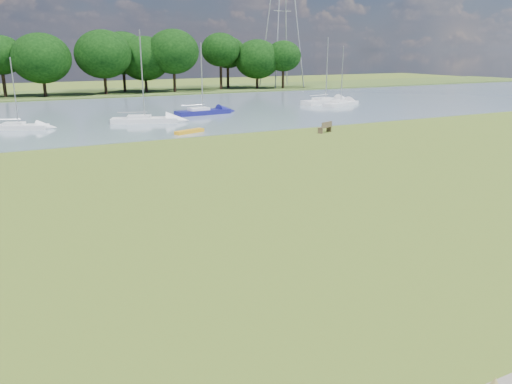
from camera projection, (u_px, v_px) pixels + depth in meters
name	position (u px, v px, depth m)	size (l,w,h in m)	color
ground	(274.00, 218.00, 22.40)	(220.00, 220.00, 0.00)	olive
river	(99.00, 115.00, 58.32)	(220.00, 40.00, 0.10)	gray
far_bank	(66.00, 95.00, 83.98)	(220.00, 20.00, 0.40)	#4C6626
riverbank_bench	(325.00, 127.00, 45.35)	(1.70, 1.07, 1.01)	brown
kayak	(189.00, 131.00, 44.93)	(3.00, 0.70, 0.30)	#EEA216
sailboat_0	(341.00, 102.00, 67.39)	(6.73, 4.27, 7.74)	white
sailboat_1	(144.00, 118.00, 51.38)	(6.96, 4.10, 9.17)	white
sailboat_2	(202.00, 110.00, 57.79)	(6.68, 2.52, 8.04)	navy
sailboat_4	(325.00, 100.00, 69.31)	(7.72, 3.22, 8.89)	white
sailboat_5	(18.00, 125.00, 47.05)	(5.32, 3.38, 6.60)	white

